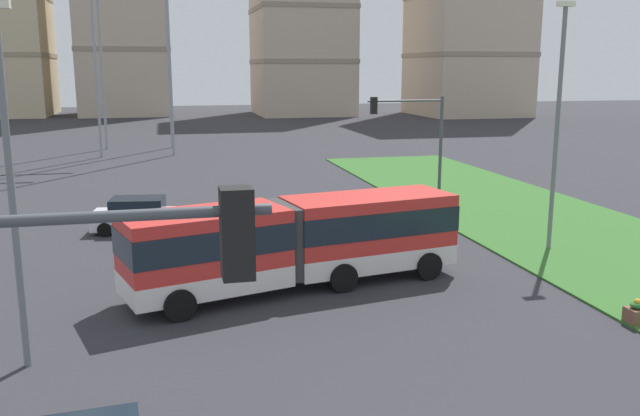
{
  "coord_description": "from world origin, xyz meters",
  "views": [
    {
      "loc": [
        -4.87,
        -8.62,
        7.47
      ],
      "look_at": [
        0.88,
        15.91,
        2.2
      ],
      "focal_mm": 37.72,
      "sensor_mm": 36.0,
      "label": 1
    }
  ],
  "objects_px": {
    "traffic_light_far_right": "(417,137)",
    "streetlight_median": "(558,119)",
    "streetlight_left": "(10,175)",
    "car_white_van": "(141,215)",
    "articulated_bus": "(297,241)"
  },
  "relations": [
    {
      "from": "car_white_van",
      "to": "traffic_light_far_right",
      "type": "distance_m",
      "value": 13.68
    },
    {
      "from": "streetlight_left",
      "to": "streetlight_median",
      "type": "bearing_deg",
      "value": 20.17
    },
    {
      "from": "articulated_bus",
      "to": "streetlight_median",
      "type": "distance_m",
      "value": 12.13
    },
    {
      "from": "car_white_van",
      "to": "streetlight_median",
      "type": "height_order",
      "value": "streetlight_median"
    },
    {
      "from": "traffic_light_far_right",
      "to": "streetlight_left",
      "type": "relative_size",
      "value": 0.68
    },
    {
      "from": "streetlight_left",
      "to": "traffic_light_far_right",
      "type": "bearing_deg",
      "value": 40.42
    },
    {
      "from": "articulated_bus",
      "to": "car_white_van",
      "type": "xyz_separation_m",
      "value": [
        -5.48,
        9.65,
        -0.9
      ]
    },
    {
      "from": "streetlight_left",
      "to": "streetlight_median",
      "type": "height_order",
      "value": "streetlight_median"
    },
    {
      "from": "articulated_bus",
      "to": "streetlight_median",
      "type": "relative_size",
      "value": 1.2
    },
    {
      "from": "traffic_light_far_right",
      "to": "streetlight_left",
      "type": "bearing_deg",
      "value": -139.58
    },
    {
      "from": "articulated_bus",
      "to": "traffic_light_far_right",
      "type": "distance_m",
      "value": 11.94
    },
    {
      "from": "articulated_bus",
      "to": "car_white_van",
      "type": "height_order",
      "value": "articulated_bus"
    },
    {
      "from": "traffic_light_far_right",
      "to": "streetlight_median",
      "type": "height_order",
      "value": "streetlight_median"
    },
    {
      "from": "articulated_bus",
      "to": "streetlight_left",
      "type": "relative_size",
      "value": 1.34
    },
    {
      "from": "car_white_van",
      "to": "streetlight_median",
      "type": "distance_m",
      "value": 18.81
    }
  ]
}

